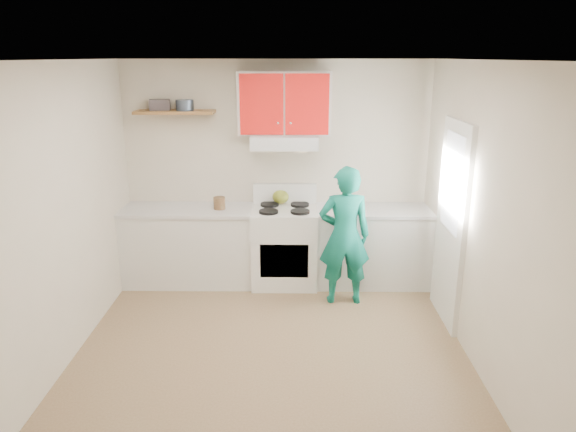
{
  "coord_description": "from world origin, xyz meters",
  "views": [
    {
      "loc": [
        0.2,
        -4.3,
        2.63
      ],
      "look_at": [
        0.15,
        0.55,
        1.15
      ],
      "focal_mm": 32.78,
      "sensor_mm": 36.0,
      "label": 1
    }
  ],
  "objects_px": {
    "kettle": "(281,197)",
    "person": "(344,236)",
    "crock": "(219,204)",
    "tin": "(185,105)",
    "stove": "(285,246)"
  },
  "relations": [
    {
      "from": "kettle",
      "to": "person",
      "type": "relative_size",
      "value": 0.13
    },
    {
      "from": "crock",
      "to": "person",
      "type": "xyz_separation_m",
      "value": [
        1.41,
        -0.51,
        -0.21
      ]
    },
    {
      "from": "tin",
      "to": "crock",
      "type": "distance_m",
      "value": 1.18
    },
    {
      "from": "tin",
      "to": "kettle",
      "type": "relative_size",
      "value": 0.99
    },
    {
      "from": "stove",
      "to": "tin",
      "type": "height_order",
      "value": "tin"
    },
    {
      "from": "kettle",
      "to": "crock",
      "type": "distance_m",
      "value": 0.75
    },
    {
      "from": "kettle",
      "to": "tin",
      "type": "bearing_deg",
      "value": 170.56
    },
    {
      "from": "stove",
      "to": "person",
      "type": "xyz_separation_m",
      "value": [
        0.66,
        -0.51,
        0.31
      ]
    },
    {
      "from": "tin",
      "to": "crock",
      "type": "height_order",
      "value": "tin"
    },
    {
      "from": "stove",
      "to": "crock",
      "type": "distance_m",
      "value": 0.92
    },
    {
      "from": "kettle",
      "to": "person",
      "type": "xyz_separation_m",
      "value": [
        0.71,
        -0.75,
        -0.24
      ]
    },
    {
      "from": "crock",
      "to": "kettle",
      "type": "bearing_deg",
      "value": 19.22
    },
    {
      "from": "stove",
      "to": "tin",
      "type": "xyz_separation_m",
      "value": [
        -1.13,
        0.14,
        1.64
      ]
    },
    {
      "from": "person",
      "to": "kettle",
      "type": "bearing_deg",
      "value": -48.73
    },
    {
      "from": "person",
      "to": "stove",
      "type": "bearing_deg",
      "value": -39.61
    }
  ]
}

